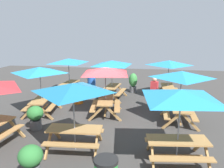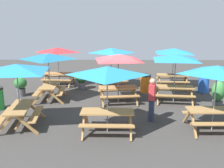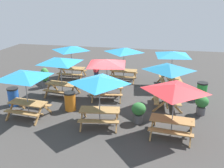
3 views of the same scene
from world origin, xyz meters
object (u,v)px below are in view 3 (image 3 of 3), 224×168
object	(u,v)px
picnic_table_0	(107,65)
picnic_table_3	(175,92)
person_standing	(96,71)
trash_bin_blue	(13,97)
picnic_table_1	(60,63)
trash_bin_orange	(70,101)
potted_plant_0	(45,77)
potted_plant_2	(202,104)
picnic_table_5	(124,52)
picnic_table_2	(99,84)
picnic_table_8	(71,51)
trash_bin_green	(202,91)
picnic_table_4	(25,78)
potted_plant_1	(139,111)
picnic_table_7	(169,70)
picnic_table_6	(172,56)

from	to	relation	value
picnic_table_0	picnic_table_3	size ratio (longest dim) A/B	1.20
person_standing	trash_bin_blue	bearing A→B (deg)	157.98
picnic_table_3	trash_bin_blue	size ratio (longest dim) A/B	2.38
picnic_table_1	trash_bin_orange	size ratio (longest dim) A/B	2.87
picnic_table_0	trash_bin_orange	world-z (taller)	picnic_table_0
picnic_table_0	potted_plant_0	distance (m)	4.59
picnic_table_1	potted_plant_2	size ratio (longest dim) A/B	2.88
picnic_table_5	picnic_table_2	bearing A→B (deg)	-89.57
trash_bin_orange	person_standing	bearing A→B (deg)	86.40
picnic_table_5	potted_plant_2	bearing A→B (deg)	-42.71
picnic_table_8	trash_bin_green	distance (m)	8.93
picnic_table_5	potted_plant_0	distance (m)	5.41
picnic_table_4	person_standing	size ratio (longest dim) A/B	1.69
picnic_table_2	picnic_table_5	size ratio (longest dim) A/B	1.00
picnic_table_4	trash_bin_orange	xyz separation A→B (m)	(1.71, 1.11, -1.49)
trash_bin_blue	picnic_table_8	bearing A→B (deg)	74.22
potted_plant_1	person_standing	size ratio (longest dim) A/B	0.59
picnic_table_2	picnic_table_8	world-z (taller)	same
picnic_table_5	potted_plant_1	bearing A→B (deg)	-73.35
picnic_table_7	potted_plant_0	world-z (taller)	picnic_table_7
picnic_table_0	picnic_table_2	bearing A→B (deg)	-91.21
trash_bin_orange	potted_plant_2	bearing A→B (deg)	7.37
potted_plant_2	picnic_table_3	bearing A→B (deg)	-122.27
picnic_table_5	trash_bin_orange	bearing A→B (deg)	-109.34
picnic_table_4	picnic_table_8	world-z (taller)	same
picnic_table_4	trash_bin_green	xyz separation A→B (m)	(8.50, 4.03, -1.49)
picnic_table_7	picnic_table_5	bearing A→B (deg)	33.70
picnic_table_2	potted_plant_1	size ratio (longest dim) A/B	2.37
picnic_table_4	potted_plant_2	size ratio (longest dim) A/B	2.88
picnic_table_1	potted_plant_2	bearing A→B (deg)	-0.01
trash_bin_orange	potted_plant_1	xyz separation A→B (m)	(3.57, -0.62, 0.08)
picnic_table_4	potted_plant_1	bearing A→B (deg)	10.59
picnic_table_2	picnic_table_4	world-z (taller)	same
picnic_table_6	potted_plant_1	bearing A→B (deg)	157.03
potted_plant_1	picnic_table_5	bearing A→B (deg)	105.79
picnic_table_3	trash_bin_orange	xyz separation A→B (m)	(-5.05, 1.49, -1.49)
picnic_table_0	trash_bin_blue	xyz separation A→B (m)	(-4.70, -1.93, -1.49)
picnic_table_1	trash_bin_green	bearing A→B (deg)	15.12
picnic_table_7	picnic_table_2	bearing A→B (deg)	127.74
picnic_table_4	picnic_table_7	world-z (taller)	same
picnic_table_1	trash_bin_blue	size ratio (longest dim) A/B	2.87
picnic_table_2	picnic_table_8	xyz separation A→B (m)	(-3.63, 6.21, 0.00)
picnic_table_1	picnic_table_5	size ratio (longest dim) A/B	1.20
picnic_table_6	potted_plant_0	world-z (taller)	picnic_table_6
picnic_table_2	trash_bin_blue	world-z (taller)	picnic_table_2
person_standing	potted_plant_1	bearing A→B (deg)	-128.11
picnic_table_3	picnic_table_7	size ratio (longest dim) A/B	1.00
picnic_table_7	potted_plant_2	xyz separation A→B (m)	(1.68, -0.64, -1.42)
picnic_table_8	potted_plant_1	bearing A→B (deg)	-47.34
trash_bin_green	picnic_table_8	bearing A→B (deg)	166.22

